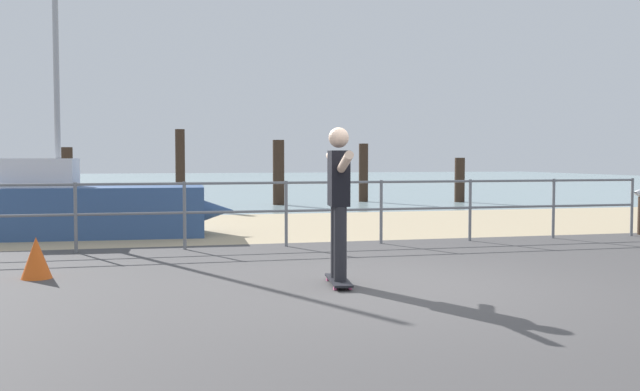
# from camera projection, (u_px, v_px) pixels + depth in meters

# --- Properties ---
(ground_plane) EXTENTS (24.00, 10.00, 0.04)m
(ground_plane) POSITION_uv_depth(u_px,v_px,m) (420.00, 306.00, 6.64)
(ground_plane) COLOR #474444
(ground_plane) RESTS_ON ground
(beach_strip) EXTENTS (24.00, 6.00, 0.04)m
(beach_strip) POSITION_uv_depth(u_px,v_px,m) (274.00, 227.00, 14.40)
(beach_strip) COLOR tan
(beach_strip) RESTS_ON ground
(sea_surface) EXTENTS (72.00, 50.00, 0.04)m
(sea_surface) POSITION_uv_depth(u_px,v_px,m) (192.00, 182.00, 41.56)
(sea_surface) COLOR #849EA3
(sea_surface) RESTS_ON ground
(railing_fence) EXTENTS (14.15, 0.05, 1.05)m
(railing_fence) POSITION_uv_depth(u_px,v_px,m) (236.00, 204.00, 10.78)
(railing_fence) COLOR slate
(railing_fence) RESTS_ON ground
(sailboat) EXTENTS (5.00, 1.63, 5.19)m
(sailboat) POSITION_uv_depth(u_px,v_px,m) (86.00, 208.00, 12.38)
(sailboat) COLOR #335184
(sailboat) RESTS_ON ground
(skateboard) EXTENTS (0.29, 0.82, 0.08)m
(skateboard) POSITION_uv_depth(u_px,v_px,m) (339.00, 281.00, 7.64)
(skateboard) COLOR black
(skateboard) RESTS_ON ground
(skateboarder) EXTENTS (0.26, 1.45, 1.65)m
(skateboarder) POSITION_uv_depth(u_px,v_px,m) (339.00, 194.00, 7.59)
(skateboarder) COLOR #26262B
(skateboarder) RESTS_ON skateboard
(groyne_post_0) EXTENTS (0.28, 0.28, 1.69)m
(groyne_post_0) POSITION_uv_depth(u_px,v_px,m) (67.00, 180.00, 18.21)
(groyne_post_0) COLOR #332319
(groyne_post_0) RESTS_ON ground
(groyne_post_1) EXTENTS (0.26, 0.26, 2.21)m
(groyne_post_1) POSITION_uv_depth(u_px,v_px,m) (180.00, 169.00, 19.46)
(groyne_post_1) COLOR #332319
(groyne_post_1) RESTS_ON ground
(groyne_post_2) EXTENTS (0.34, 0.34, 1.95)m
(groyne_post_2) POSITION_uv_depth(u_px,v_px,m) (279.00, 173.00, 20.87)
(groyne_post_2) COLOR #332319
(groyne_post_2) RESTS_ON ground
(groyne_post_3) EXTENTS (0.30, 0.30, 1.87)m
(groyne_post_3) POSITION_uv_depth(u_px,v_px,m) (363.00, 173.00, 22.38)
(groyne_post_3) COLOR #332319
(groyne_post_3) RESTS_ON ground
(groyne_post_4) EXTENTS (0.32, 0.32, 1.42)m
(groyne_post_4) POSITION_uv_depth(u_px,v_px,m) (460.00, 180.00, 22.21)
(groyne_post_4) COLOR #332319
(groyne_post_4) RESTS_ON ground
(traffic_cone) EXTENTS (0.36, 0.36, 0.50)m
(traffic_cone) POSITION_uv_depth(u_px,v_px,m) (36.00, 259.00, 8.04)
(traffic_cone) COLOR #E55919
(traffic_cone) RESTS_ON ground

